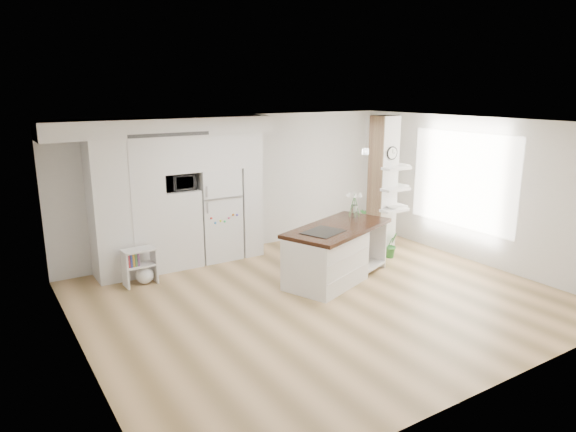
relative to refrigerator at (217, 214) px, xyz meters
The scene contains 14 objects.
floor 2.87m from the refrigerator, 78.93° to the right, with size 7.00×6.00×0.01m, color tan.
room 2.90m from the refrigerator, 78.93° to the right, with size 7.04×6.04×2.72m.
cabinet_wall 1.12m from the refrigerator, behind, with size 4.00×0.71×2.70m.
refrigerator is the anchor object (origin of this frame).
column 3.33m from the refrigerator, 28.14° to the right, with size 0.69×0.90×2.70m.
window 4.70m from the refrigerator, 30.76° to the right, with size 2.40×2.40×0.00m, color white.
pendant_light 3.59m from the refrigerator, 48.71° to the right, with size 0.12×0.12×0.10m, color white.
kitchen_island 2.46m from the refrigerator, 64.59° to the right, with size 2.28×1.66×1.50m.
bookshelf 1.86m from the refrigerator, 160.58° to the right, with size 0.54×0.33×0.62m.
floor_plant_a 3.41m from the refrigerator, 31.91° to the right, with size 0.28×0.22×0.51m, color #327D33.
floor_plant_b 3.58m from the refrigerator, ahead, with size 0.30×0.30×0.53m, color #327D33.
microwave 1.02m from the refrigerator, behind, with size 0.54×0.37×0.30m, color #2D2D2D.
shelf_plant 3.51m from the refrigerator, 23.68° to the right, with size 0.27×0.23×0.30m, color #327D33.
decor_bowl 3.34m from the refrigerator, 32.27° to the right, with size 0.22×0.22×0.05m, color white.
Camera 1 is at (-4.44, -6.04, 3.19)m, focal length 32.00 mm.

